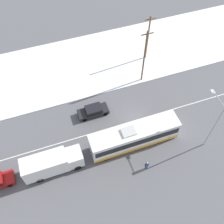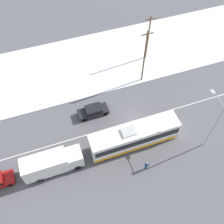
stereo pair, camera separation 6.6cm
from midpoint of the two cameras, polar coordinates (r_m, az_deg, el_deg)
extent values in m
plane|color=#56565B|center=(37.68, 5.06, -1.89)|extent=(120.00, 120.00, 0.00)
cube|color=silver|center=(45.77, -1.41, 11.47)|extent=(80.00, 14.21, 0.12)
cube|color=silver|center=(37.68, 5.06, -1.89)|extent=(60.00, 0.12, 0.00)
cube|color=white|center=(34.27, 4.94, -5.25)|extent=(11.86, 2.55, 2.95)
cube|color=black|center=(33.97, 4.98, -4.95)|extent=(11.39, 2.57, 1.12)
cube|color=orange|center=(35.32, 4.80, -6.24)|extent=(11.74, 2.57, 0.53)
cube|color=#B2B2B2|center=(32.69, 3.69, -4.29)|extent=(1.80, 1.40, 0.24)
cylinder|color=black|center=(36.24, 12.15, -5.57)|extent=(1.00, 0.28, 1.00)
cylinder|color=black|center=(37.19, 10.61, -2.74)|extent=(1.00, 0.28, 1.00)
cylinder|color=black|center=(34.09, -1.33, -9.96)|extent=(1.00, 0.28, 1.00)
cylinder|color=black|center=(35.09, -2.51, -6.80)|extent=(1.00, 0.28, 1.00)
cube|color=silver|center=(33.24, -14.36, -11.09)|extent=(5.45, 2.30, 2.63)
cube|color=silver|center=(33.34, -8.08, -9.63)|extent=(1.90, 2.19, 2.05)
cube|color=black|center=(33.00, -6.59, -8.87)|extent=(0.06, 1.96, 0.90)
cylinder|color=black|center=(33.86, -7.43, -11.90)|extent=(0.90, 0.26, 0.90)
cylinder|color=black|center=(34.76, -8.30, -8.96)|extent=(0.90, 0.26, 0.90)
cylinder|color=black|center=(34.14, -15.38, -14.00)|extent=(0.90, 0.26, 0.90)
cylinder|color=black|center=(35.03, -15.97, -11.01)|extent=(0.90, 0.26, 0.90)
cube|color=black|center=(37.85, -4.09, 0.06)|extent=(4.42, 1.80, 0.64)
cube|color=black|center=(37.38, -3.99, 0.65)|extent=(2.30, 1.66, 0.57)
cube|color=black|center=(37.37, -3.99, 0.66)|extent=(2.11, 1.69, 0.46)
cylinder|color=black|center=(37.43, -5.93, -1.69)|extent=(0.64, 0.22, 0.64)
cylinder|color=black|center=(38.34, -6.57, 0.17)|extent=(0.64, 0.22, 0.64)
cylinder|color=black|center=(37.83, -1.40, -0.40)|extent=(0.64, 0.22, 0.64)
cylinder|color=black|center=(38.72, -2.14, 1.40)|extent=(0.64, 0.22, 0.64)
cylinder|color=black|center=(35.15, -21.31, -14.52)|extent=(0.64, 0.22, 0.64)
cylinder|color=black|center=(35.84, -21.59, -12.24)|extent=(0.64, 0.22, 0.64)
cylinder|color=#23232D|center=(33.96, 7.33, -11.82)|extent=(0.11, 0.11, 0.74)
cylinder|color=#23232D|center=(34.02, 7.68, -11.69)|extent=(0.11, 0.11, 0.74)
cube|color=#19478C|center=(33.38, 7.63, -11.29)|extent=(0.39, 0.21, 0.61)
sphere|color=tan|center=(32.99, 7.72, -10.98)|extent=(0.26, 0.26, 0.26)
cylinder|color=#19478C|center=(33.35, 7.24, -11.44)|extent=(0.10, 0.10, 0.58)
cylinder|color=#19478C|center=(33.47, 8.01, -11.18)|extent=(0.10, 0.10, 0.58)
cylinder|color=#9EA3A8|center=(34.20, 21.24, -3.22)|extent=(0.14, 0.14, 8.46)
cylinder|color=#9EA3A8|center=(31.58, 22.30, 2.53)|extent=(0.10, 2.45, 0.10)
cube|color=silver|center=(32.16, 21.13, 4.10)|extent=(0.36, 0.60, 0.16)
cylinder|color=brown|center=(39.36, 7.10, 11.62)|extent=(0.24, 0.24, 9.46)
cube|color=brown|center=(36.65, 7.79, 16.47)|extent=(1.80, 0.12, 0.12)
cylinder|color=brown|center=(43.76, 7.88, 15.54)|extent=(0.24, 0.24, 8.18)
cube|color=brown|center=(41.63, 8.46, 19.38)|extent=(1.80, 0.12, 0.12)
camera|label=1|loc=(0.03, -89.95, 0.07)|focal=42.00mm
camera|label=2|loc=(0.03, 90.05, -0.07)|focal=42.00mm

